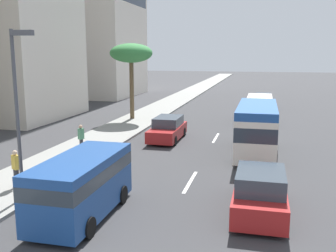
{
  "coord_description": "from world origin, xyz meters",
  "views": [
    {
      "loc": [
        -3.02,
        -3.15,
        5.94
      ],
      "look_at": [
        18.34,
        2.11,
        1.82
      ],
      "focal_mm": 41.37,
      "sensor_mm": 36.0,
      "label": 1
    }
  ],
  "objects_px": {
    "van_second": "(82,183)",
    "van_sixth": "(259,108)",
    "pedestrian_near_lamp": "(81,137)",
    "pedestrian_mid_block": "(16,167)",
    "minibus_fourth": "(257,128)",
    "car_lead": "(260,193)",
    "car_fifth": "(263,101)",
    "street_lamp": "(18,97)",
    "car_third": "(168,129)",
    "palm_tree": "(131,54)"
  },
  "relations": [
    {
      "from": "pedestrian_mid_block",
      "to": "pedestrian_near_lamp",
      "type": "bearing_deg",
      "value": -63.87
    },
    {
      "from": "car_fifth",
      "to": "pedestrian_near_lamp",
      "type": "height_order",
      "value": "pedestrian_near_lamp"
    },
    {
      "from": "street_lamp",
      "to": "car_fifth",
      "type": "bearing_deg",
      "value": -16.57
    },
    {
      "from": "pedestrian_near_lamp",
      "to": "palm_tree",
      "type": "xyz_separation_m",
      "value": [
        12.4,
        1.09,
        4.84
      ]
    },
    {
      "from": "car_lead",
      "to": "car_third",
      "type": "height_order",
      "value": "car_lead"
    },
    {
      "from": "van_sixth",
      "to": "street_lamp",
      "type": "distance_m",
      "value": 23.06
    },
    {
      "from": "pedestrian_near_lamp",
      "to": "car_third",
      "type": "bearing_deg",
      "value": 161.45
    },
    {
      "from": "van_second",
      "to": "palm_tree",
      "type": "distance_m",
      "value": 21.69
    },
    {
      "from": "minibus_fourth",
      "to": "pedestrian_near_lamp",
      "type": "distance_m",
      "value": 10.43
    },
    {
      "from": "pedestrian_mid_block",
      "to": "palm_tree",
      "type": "height_order",
      "value": "palm_tree"
    },
    {
      "from": "car_third",
      "to": "palm_tree",
      "type": "distance_m",
      "value": 10.21
    },
    {
      "from": "van_second",
      "to": "palm_tree",
      "type": "height_order",
      "value": "palm_tree"
    },
    {
      "from": "car_fifth",
      "to": "pedestrian_near_lamp",
      "type": "distance_m",
      "value": 25.75
    },
    {
      "from": "car_lead",
      "to": "car_fifth",
      "type": "bearing_deg",
      "value": 0.06
    },
    {
      "from": "pedestrian_near_lamp",
      "to": "car_lead",
      "type": "bearing_deg",
      "value": 77.97
    },
    {
      "from": "van_sixth",
      "to": "pedestrian_mid_block",
      "type": "height_order",
      "value": "van_sixth"
    },
    {
      "from": "palm_tree",
      "to": "street_lamp",
      "type": "relative_size",
      "value": 1.0
    },
    {
      "from": "car_fifth",
      "to": "pedestrian_near_lamp",
      "type": "xyz_separation_m",
      "value": [
        -23.56,
        10.4,
        0.29
      ]
    },
    {
      "from": "van_second",
      "to": "van_sixth",
      "type": "distance_m",
      "value": 22.59
    },
    {
      "from": "car_lead",
      "to": "van_sixth",
      "type": "xyz_separation_m",
      "value": [
        19.89,
        0.31,
        0.53
      ]
    },
    {
      "from": "van_sixth",
      "to": "pedestrian_near_lamp",
      "type": "distance_m",
      "value": 16.96
    },
    {
      "from": "van_second",
      "to": "minibus_fourth",
      "type": "distance_m",
      "value": 12.28
    },
    {
      "from": "car_fifth",
      "to": "pedestrian_mid_block",
      "type": "bearing_deg",
      "value": 160.72
    },
    {
      "from": "pedestrian_near_lamp",
      "to": "pedestrian_mid_block",
      "type": "xyz_separation_m",
      "value": [
        -6.26,
        0.03,
        -0.01
      ]
    },
    {
      "from": "car_lead",
      "to": "pedestrian_near_lamp",
      "type": "bearing_deg",
      "value": 58.93
    },
    {
      "from": "van_second",
      "to": "palm_tree",
      "type": "xyz_separation_m",
      "value": [
        20.55,
        5.18,
        4.61
      ]
    },
    {
      "from": "minibus_fourth",
      "to": "palm_tree",
      "type": "height_order",
      "value": "palm_tree"
    },
    {
      "from": "van_second",
      "to": "van_sixth",
      "type": "xyz_separation_m",
      "value": [
        21.77,
        -6.03,
        0.04
      ]
    },
    {
      "from": "minibus_fourth",
      "to": "car_third",
      "type": "bearing_deg",
      "value": 66.42
    },
    {
      "from": "palm_tree",
      "to": "street_lamp",
      "type": "xyz_separation_m",
      "value": [
        -19.83,
        -2.27,
        -1.61
      ]
    },
    {
      "from": "car_fifth",
      "to": "pedestrian_mid_block",
      "type": "distance_m",
      "value": 31.59
    },
    {
      "from": "van_second",
      "to": "street_lamp",
      "type": "height_order",
      "value": "street_lamp"
    },
    {
      "from": "car_fifth",
      "to": "street_lamp",
      "type": "relative_size",
      "value": 0.7
    },
    {
      "from": "car_fifth",
      "to": "pedestrian_mid_block",
      "type": "height_order",
      "value": "pedestrian_mid_block"
    },
    {
      "from": "pedestrian_near_lamp",
      "to": "street_lamp",
      "type": "xyz_separation_m",
      "value": [
        -7.43,
        -1.18,
        3.23
      ]
    },
    {
      "from": "van_second",
      "to": "pedestrian_near_lamp",
      "type": "xyz_separation_m",
      "value": [
        8.16,
        4.08,
        -0.23
      ]
    },
    {
      "from": "car_third",
      "to": "minibus_fourth",
      "type": "height_order",
      "value": "minibus_fourth"
    },
    {
      "from": "van_sixth",
      "to": "pedestrian_mid_block",
      "type": "bearing_deg",
      "value": 152.94
    },
    {
      "from": "car_third",
      "to": "street_lamp",
      "type": "xyz_separation_m",
      "value": [
        -12.64,
        2.83,
        3.54
      ]
    },
    {
      "from": "minibus_fourth",
      "to": "pedestrian_near_lamp",
      "type": "xyz_separation_m",
      "value": [
        -2.55,
        10.1,
        -0.58
      ]
    },
    {
      "from": "car_fifth",
      "to": "van_sixth",
      "type": "relative_size",
      "value": 0.89
    },
    {
      "from": "van_sixth",
      "to": "car_lead",
      "type": "bearing_deg",
      "value": -179.1
    },
    {
      "from": "pedestrian_near_lamp",
      "to": "car_fifth",
      "type": "bearing_deg",
      "value": 175.23
    },
    {
      "from": "car_lead",
      "to": "palm_tree",
      "type": "height_order",
      "value": "palm_tree"
    },
    {
      "from": "car_third",
      "to": "street_lamp",
      "type": "relative_size",
      "value": 0.71
    },
    {
      "from": "car_lead",
      "to": "car_third",
      "type": "bearing_deg",
      "value": 29.2
    },
    {
      "from": "car_lead",
      "to": "street_lamp",
      "type": "height_order",
      "value": "street_lamp"
    },
    {
      "from": "pedestrian_near_lamp",
      "to": "palm_tree",
      "type": "height_order",
      "value": "palm_tree"
    },
    {
      "from": "minibus_fourth",
      "to": "pedestrian_near_lamp",
      "type": "relative_size",
      "value": 4.21
    },
    {
      "from": "minibus_fourth",
      "to": "street_lamp",
      "type": "distance_m",
      "value": 13.65
    }
  ]
}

